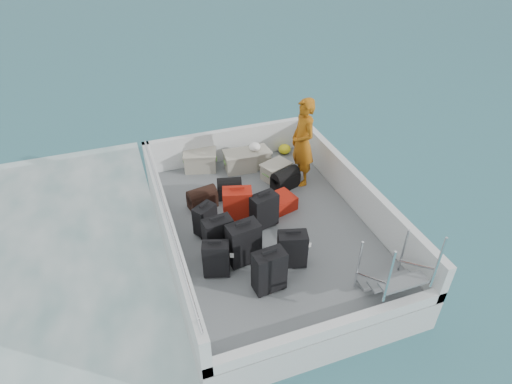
% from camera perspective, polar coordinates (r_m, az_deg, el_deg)
% --- Properties ---
extents(ground, '(160.00, 160.00, 0.00)m').
position_cam_1_polar(ground, '(8.08, 1.47, -7.69)').
color(ground, '#1C5062').
rests_on(ground, ground).
extents(ferry_hull, '(3.60, 5.00, 0.60)m').
position_cam_1_polar(ferry_hull, '(7.88, 1.51, -6.11)').
color(ferry_hull, silver).
rests_on(ferry_hull, ground).
extents(deck, '(3.30, 4.70, 0.02)m').
position_cam_1_polar(deck, '(7.67, 1.54, -4.38)').
color(deck, slate).
rests_on(deck, ferry_hull).
extents(deck_fittings, '(3.60, 5.00, 0.90)m').
position_cam_1_polar(deck_fittings, '(7.31, 5.03, -3.01)').
color(deck_fittings, white).
rests_on(deck_fittings, deck).
extents(suitcase_0, '(0.45, 0.34, 0.62)m').
position_cam_1_polar(suitcase_0, '(6.60, -5.33, -8.94)').
color(suitcase_0, black).
rests_on(suitcase_0, deck).
extents(suitcase_1, '(0.49, 0.32, 0.69)m').
position_cam_1_polar(suitcase_1, '(6.91, -5.05, -5.98)').
color(suitcase_1, black).
rests_on(suitcase_1, deck).
extents(suitcase_2, '(0.45, 0.40, 0.56)m').
position_cam_1_polar(suitcase_2, '(7.38, -6.80, -3.68)').
color(suitcase_2, black).
rests_on(suitcase_2, deck).
extents(suitcase_3, '(0.49, 0.32, 0.71)m').
position_cam_1_polar(suitcase_3, '(6.33, 1.77, -10.55)').
color(suitcase_3, black).
rests_on(suitcase_3, deck).
extents(suitcase_4, '(0.54, 0.36, 0.74)m').
position_cam_1_polar(suitcase_4, '(6.74, -1.67, -6.90)').
color(suitcase_4, black).
rests_on(suitcase_4, deck).
extents(suitcase_5, '(0.57, 0.43, 0.70)m').
position_cam_1_polar(suitcase_5, '(7.51, -2.48, -1.95)').
color(suitcase_5, maroon).
rests_on(suitcase_5, deck).
extents(suitcase_6, '(0.51, 0.38, 0.62)m').
position_cam_1_polar(suitcase_6, '(6.75, 4.86, -7.64)').
color(suitcase_6, black).
rests_on(suitcase_6, deck).
extents(suitcase_7, '(0.52, 0.38, 0.66)m').
position_cam_1_polar(suitcase_7, '(7.43, 1.04, -2.54)').
color(suitcase_7, black).
rests_on(suitcase_7, deck).
extents(suitcase_8, '(0.76, 0.60, 0.26)m').
position_cam_1_polar(suitcase_8, '(7.92, 2.78, -1.61)').
color(suitcase_8, maroon).
rests_on(suitcase_8, deck).
extents(duffel_0, '(0.57, 0.39, 0.32)m').
position_cam_1_polar(duffel_0, '(8.04, -7.16, -1.01)').
color(duffel_0, black).
rests_on(duffel_0, deck).
extents(duffel_1, '(0.52, 0.40, 0.32)m').
position_cam_1_polar(duffel_1, '(8.25, -3.56, 0.32)').
color(duffel_1, black).
rests_on(duffel_1, deck).
extents(duffel_2, '(0.62, 0.46, 0.32)m').
position_cam_1_polar(duffel_2, '(8.51, 3.93, 1.54)').
color(duffel_2, black).
rests_on(duffel_2, deck).
extents(crate_0, '(0.74, 0.60, 0.39)m').
position_cam_1_polar(crate_0, '(9.13, -7.43, 4.11)').
color(crate_0, '#AFAB98').
rests_on(crate_0, deck).
extents(crate_1, '(0.66, 0.48, 0.38)m').
position_cam_1_polar(crate_1, '(9.04, -2.10, 4.05)').
color(crate_1, '#AFAB98').
rests_on(crate_1, deck).
extents(crate_2, '(0.63, 0.46, 0.36)m').
position_cam_1_polar(crate_2, '(9.15, -0.17, 4.42)').
color(crate_2, '#AFAB98').
rests_on(crate_2, deck).
extents(crate_3, '(0.63, 0.54, 0.32)m').
position_cam_1_polar(crate_3, '(8.78, 2.65, 2.74)').
color(crate_3, '#AFAB98').
rests_on(crate_3, deck).
extents(yellow_bag, '(0.28, 0.26, 0.22)m').
position_cam_1_polar(yellow_bag, '(9.67, 3.83, 5.72)').
color(yellow_bag, yellow).
rests_on(yellow_bag, deck).
extents(white_bag, '(0.24, 0.24, 0.18)m').
position_cam_1_polar(white_bag, '(9.01, -0.18, 5.88)').
color(white_bag, white).
rests_on(white_bag, crate_2).
extents(passenger, '(0.44, 0.67, 1.79)m').
position_cam_1_polar(passenger, '(8.35, 6.26, 6.57)').
color(passenger, orange).
rests_on(passenger, deck).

